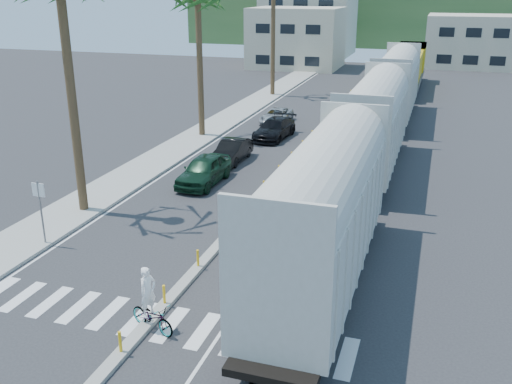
{
  "coord_description": "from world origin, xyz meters",
  "views": [
    {
      "loc": [
        8.54,
        -16.88,
        10.8
      ],
      "look_at": [
        1.11,
        6.17,
        2.0
      ],
      "focal_mm": 40.0,
      "sensor_mm": 36.0,
      "label": 1
    }
  ],
  "objects_px": {
    "car_lead": "(204,170)",
    "car_second": "(232,151)",
    "street_sign": "(40,204)",
    "cyclist": "(151,311)"
  },
  "relations": [
    {
      "from": "car_lead",
      "to": "cyclist",
      "type": "height_order",
      "value": "cyclist"
    },
    {
      "from": "car_lead",
      "to": "car_second",
      "type": "height_order",
      "value": "car_lead"
    },
    {
      "from": "car_lead",
      "to": "car_second",
      "type": "bearing_deg",
      "value": 90.98
    },
    {
      "from": "car_second",
      "to": "car_lead",
      "type": "bearing_deg",
      "value": -89.74
    },
    {
      "from": "car_lead",
      "to": "car_second",
      "type": "distance_m",
      "value": 4.64
    },
    {
      "from": "street_sign",
      "to": "car_lead",
      "type": "xyz_separation_m",
      "value": [
        3.44,
        9.86,
        -1.15
      ]
    },
    {
      "from": "car_second",
      "to": "cyclist",
      "type": "distance_m",
      "value": 19.38
    },
    {
      "from": "street_sign",
      "to": "cyclist",
      "type": "height_order",
      "value": "street_sign"
    },
    {
      "from": "street_sign",
      "to": "car_second",
      "type": "xyz_separation_m",
      "value": [
        3.45,
        14.49,
        -1.26
      ]
    },
    {
      "from": "car_second",
      "to": "street_sign",
      "type": "bearing_deg",
      "value": -102.99
    }
  ]
}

